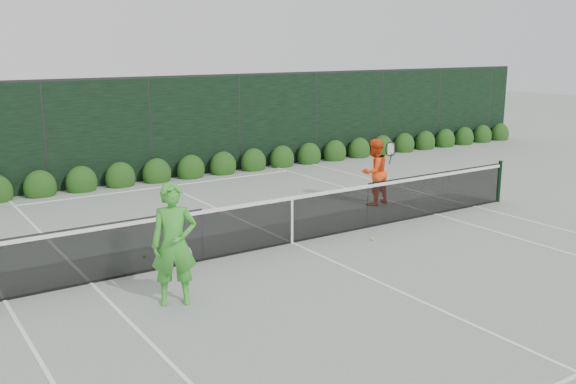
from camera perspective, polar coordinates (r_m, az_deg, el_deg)
ground at (r=13.14m, az=0.34°, el=-4.56°), size 80.00×80.00×0.00m
tennis_net at (r=12.98m, az=0.26°, el=-2.34°), size 12.90×0.10×1.07m
player_woman at (r=10.05m, az=-10.09°, el=-4.60°), size 0.83×0.70×1.93m
player_man at (r=16.23m, az=7.68°, el=1.78°), size 0.94×0.73×1.67m
court_lines at (r=13.14m, az=0.34°, el=-4.53°), size 11.03×23.83×0.01m
windscreen_fence at (r=10.67m, az=8.48°, el=-0.42°), size 32.00×21.07×3.06m
hedge_row at (r=19.25m, az=-11.59°, el=1.58°), size 31.66×0.65×0.94m
tennis_balls at (r=12.44m, az=-5.28°, el=-5.48°), size 4.52×1.62×0.07m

